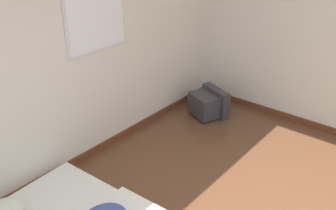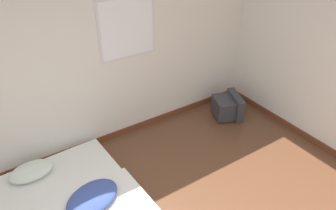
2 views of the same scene
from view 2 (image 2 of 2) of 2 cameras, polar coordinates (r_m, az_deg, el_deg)
The scene contains 2 objects.
wall_back at distance 4.23m, azimuth -15.44°, elevation 7.16°, with size 7.85×0.08×2.60m.
crt_tv at distance 5.34m, azimuth 10.41°, elevation -0.26°, with size 0.53×0.57×0.37m.
Camera 2 is at (-1.09, -1.02, 3.00)m, focal length 35.00 mm.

